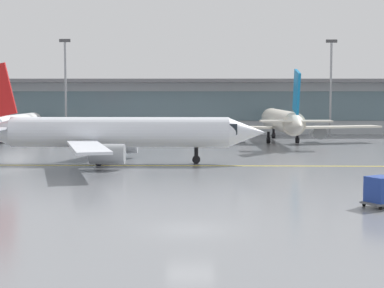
{
  "coord_description": "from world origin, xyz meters",
  "views": [
    {
      "loc": [
        0.08,
        -32.75,
        7.2
      ],
      "look_at": [
        0.13,
        19.04,
        3.0
      ],
      "focal_mm": 58.97,
      "sensor_mm": 36.0,
      "label": 1
    }
  ],
  "objects": [
    {
      "name": "taxiway_centreline_stripe",
      "position": [
        -7.3,
        29.56,
        0.0
      ],
      "size": [
        109.97,
        3.11,
        0.01
      ],
      "primitive_type": "cube",
      "rotation": [
        0.0,
        0.0,
        -0.02
      ],
      "color": "yellow",
      "rests_on": "ground_plane"
    },
    {
      "name": "apron_light_mast_1",
      "position": [
        -20.59,
        70.51,
        8.67
      ],
      "size": [
        1.8,
        0.36,
        15.95
      ],
      "color": "gray",
      "rests_on": "ground_plane"
    },
    {
      "name": "taxiing_regional_jet",
      "position": [
        -7.7,
        31.57,
        3.09
      ],
      "size": [
        31.07,
        28.94,
        10.31
      ],
      "rotation": [
        0.0,
        0.0,
        -0.02
      ],
      "color": "silver",
      "rests_on": "ground_plane"
    },
    {
      "name": "ground_plane",
      "position": [
        0.0,
        0.0,
        0.0
      ],
      "size": [
        400.0,
        400.0,
        0.0
      ],
      "primitive_type": "plane",
      "color": "slate"
    },
    {
      "name": "gate_airplane_2",
      "position": [
        13.15,
        59.07,
        3.08
      ],
      "size": [
        28.81,
        30.89,
        10.26
      ],
      "rotation": [
        0.0,
        0.0,
        1.58
      ],
      "color": "silver",
      "rests_on": "ground_plane"
    },
    {
      "name": "cargo_dolly_lead",
      "position": [
        12.03,
        6.66,
        1.05
      ],
      "size": [
        2.62,
        2.44,
        1.94
      ],
      "rotation": [
        0.0,
        0.0,
        0.52
      ],
      "color": "#595B60",
      "rests_on": "ground_plane"
    },
    {
      "name": "terminal_concourse",
      "position": [
        0.0,
        80.27,
        4.92
      ],
      "size": [
        193.13,
        11.0,
        9.6
      ],
      "color": "#B2B7BC",
      "rests_on": "ground_plane"
    },
    {
      "name": "apron_light_mast_2",
      "position": [
        22.75,
        70.45,
        8.62
      ],
      "size": [
        1.8,
        0.36,
        15.84
      ],
      "color": "gray",
      "rests_on": "ground_plane"
    },
    {
      "name": "gate_airplane_1",
      "position": [
        -26.22,
        60.88,
        2.61
      ],
      "size": [
        24.44,
        26.26,
        8.71
      ],
      "rotation": [
        0.0,
        0.0,
        1.54
      ],
      "color": "white",
      "rests_on": "ground_plane"
    }
  ]
}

